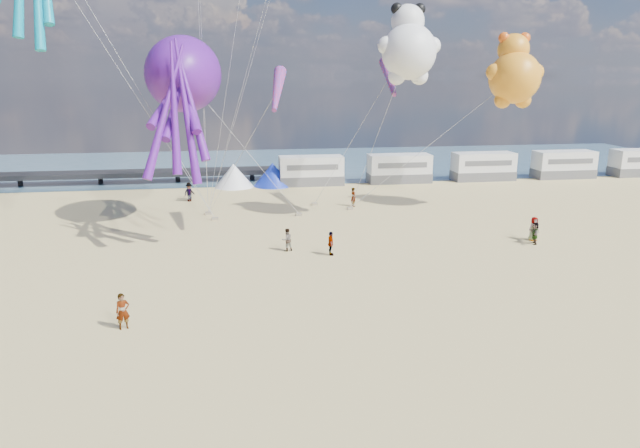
{
  "coord_description": "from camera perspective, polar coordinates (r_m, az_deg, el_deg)",
  "views": [
    {
      "loc": [
        -1.92,
        -18.41,
        11.08
      ],
      "look_at": [
        1.79,
        6.0,
        4.65
      ],
      "focal_mm": 32.0,
      "sensor_mm": 36.0,
      "label": 1
    }
  ],
  "objects": [
    {
      "name": "motorhome_2",
      "position": [
        65.03,
        16.01,
        5.56
      ],
      "size": [
        6.6,
        2.5,
        3.0
      ],
      "primitive_type": "cube",
      "color": "silver",
      "rests_on": "ground"
    },
    {
      "name": "kite_teddy_orange",
      "position": [
        49.33,
        18.88,
        13.68
      ],
      "size": [
        6.42,
        6.27,
        6.98
      ],
      "primitive_type": null,
      "rotation": [
        0.0,
        0.0,
        -0.42
      ],
      "color": "orange"
    },
    {
      "name": "tent_blue",
      "position": [
        59.37,
        -4.74,
        4.97
      ],
      "size": [
        4.0,
        4.0,
        2.4
      ],
      "primitive_type": "cone",
      "color": "#1933CC",
      "rests_on": "ground"
    },
    {
      "name": "kite_panda",
      "position": [
        43.47,
        8.89,
        16.65
      ],
      "size": [
        6.23,
        6.08,
        6.8
      ],
      "primitive_type": null,
      "rotation": [
        0.0,
        0.0,
        -0.41
      ],
      "color": "white"
    },
    {
      "name": "beachgoer_6",
      "position": [
        42.07,
        20.6,
        -0.45
      ],
      "size": [
        0.67,
        0.5,
        1.67
      ],
      "primitive_type": "imported",
      "rotation": [
        0.0,
        0.0,
        0.18
      ],
      "color": "#7F6659",
      "rests_on": "ground"
    },
    {
      "name": "windsock_mid",
      "position": [
        47.6,
        6.96,
        14.35
      ],
      "size": [
        1.72,
        6.16,
        6.09
      ],
      "primitive_type": null,
      "rotation": [
        0.0,
        0.0,
        -0.12
      ],
      "color": "red"
    },
    {
      "name": "motorhome_3",
      "position": [
        69.5,
        23.19,
        5.5
      ],
      "size": [
        6.6,
        2.5,
        3.0
      ],
      "primitive_type": "cube",
      "color": "silver",
      "rests_on": "ground"
    },
    {
      "name": "motorhome_1",
      "position": [
        61.7,
        7.91,
        5.53
      ],
      "size": [
        6.6,
        2.5,
        3.0
      ],
      "primitive_type": "cube",
      "color": "silver",
      "rests_on": "ground"
    },
    {
      "name": "sandbag_a",
      "position": [
        45.91,
        -10.45,
        0.53
      ],
      "size": [
        0.5,
        0.35,
        0.22
      ],
      "primitive_type": "cube",
      "color": "gray",
      "rests_on": "ground"
    },
    {
      "name": "beachgoer_7",
      "position": [
        53.84,
        -12.98,
        3.22
      ],
      "size": [
        0.66,
        0.87,
        1.61
      ],
      "primitive_type": "imported",
      "rotation": [
        0.0,
        0.0,
        4.91
      ],
      "color": "#7F6659",
      "rests_on": "ground"
    },
    {
      "name": "motorhome_0",
      "position": [
        59.72,
        -0.9,
        5.36
      ],
      "size": [
        6.6,
        2.5,
        3.0
      ],
      "primitive_type": "cube",
      "color": "silver",
      "rests_on": "ground"
    },
    {
      "name": "water",
      "position": [
        74.27,
        -7.09,
        5.92
      ],
      "size": [
        120.0,
        120.0,
        0.0
      ],
      "primitive_type": "plane",
      "color": "#3B5C72",
      "rests_on": "ground"
    },
    {
      "name": "sandbag_b",
      "position": [
        46.56,
        -2.13,
        0.96
      ],
      "size": [
        0.5,
        0.35,
        0.22
      ],
      "primitive_type": "cube",
      "color": "gray",
      "rests_on": "ground"
    },
    {
      "name": "kite_octopus_purple",
      "position": [
        44.05,
        -13.51,
        14.36
      ],
      "size": [
        4.82,
        10.69,
        12.08
      ],
      "primitive_type": null,
      "rotation": [
        0.0,
        0.0,
        0.03
      ],
      "color": "#561489"
    },
    {
      "name": "beachgoer_1",
      "position": [
        37.11,
        -3.34,
        -1.58
      ],
      "size": [
        0.86,
        0.72,
        1.5
      ],
      "primitive_type": "imported",
      "rotation": [
        0.0,
        0.0,
        3.53
      ],
      "color": "#7F6659",
      "rests_on": "ground"
    },
    {
      "name": "windsock_right",
      "position": [
        39.74,
        -4.28,
        13.24
      ],
      "size": [
        1.81,
        5.3,
        5.23
      ],
      "primitive_type": null,
      "rotation": [
        0.0,
        0.0,
        -0.18
      ],
      "color": "red"
    },
    {
      "name": "standing_person",
      "position": [
        27.33,
        -19.12,
        -8.25
      ],
      "size": [
        0.71,
        0.58,
        1.68
      ],
      "primitive_type": "imported",
      "rotation": [
        0.0,
        0.0,
        0.34
      ],
      "color": "tan",
      "rests_on": "ground"
    },
    {
      "name": "sandbag_e",
      "position": [
        47.8,
        -11.09,
        1.05
      ],
      "size": [
        0.5,
        0.35,
        0.22
      ],
      "primitive_type": "cube",
      "color": "gray",
      "rests_on": "ground"
    },
    {
      "name": "beachgoer_3",
      "position": [
        36.17,
        1.08,
        -1.96
      ],
      "size": [
        0.62,
        1.03,
        1.55
      ],
      "primitive_type": "imported",
      "rotation": [
        0.0,
        0.0,
        1.52
      ],
      "color": "#7F6659",
      "rests_on": "ground"
    },
    {
      "name": "ground",
      "position": [
        21.57,
        -2.4,
        -16.31
      ],
      "size": [
        120.0,
        120.0,
        0.0
      ],
      "primitive_type": "plane",
      "color": "#D7C17C",
      "rests_on": "ground"
    },
    {
      "name": "beachgoer_4",
      "position": [
        41.23,
        20.69,
        -0.86
      ],
      "size": [
        0.56,
        0.95,
        1.52
      ],
      "primitive_type": "imported",
      "rotation": [
        0.0,
        0.0,
        4.48
      ],
      "color": "#7F6659",
      "rests_on": "ground"
    },
    {
      "name": "sandbag_d",
      "position": [
        50.32,
        -0.54,
        2.01
      ],
      "size": [
        0.5,
        0.35,
        0.22
      ],
      "primitive_type": "cube",
      "color": "gray",
      "rests_on": "ground"
    },
    {
      "name": "beachgoer_5",
      "position": [
        49.85,
        3.36,
        2.71
      ],
      "size": [
        0.95,
        1.63,
        1.67
      ],
      "primitive_type": "imported",
      "rotation": [
        0.0,
        0.0,
        1.88
      ],
      "color": "#7F6659",
      "rests_on": "ground"
    },
    {
      "name": "tent_white",
      "position": [
        59.24,
        -8.62,
        4.83
      ],
      "size": [
        4.0,
        4.0,
        2.4
      ],
      "primitive_type": "cone",
      "color": "white",
      "rests_on": "ground"
    },
    {
      "name": "beachgoer_2",
      "position": [
        53.09,
        -12.94,
        3.1
      ],
      "size": [
        1.03,
        1.01,
        1.68
      ],
      "primitive_type": "imported",
      "rotation": [
        0.0,
        0.0,
        0.69
      ],
      "color": "#7F6659",
      "rests_on": "ground"
    },
    {
      "name": "sandbag_c",
      "position": [
        48.72,
        3.02,
        1.57
      ],
      "size": [
        0.5,
        0.35,
        0.22
      ],
      "primitive_type": "cube",
      "color": "gray",
      "rests_on": "ground"
    }
  ]
}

